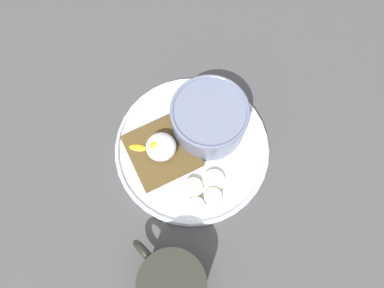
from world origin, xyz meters
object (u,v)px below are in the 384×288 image
toast_slice (162,152)px  banana_slice_left (214,180)px  banana_slice_front (193,188)px  banana_slice_back (196,205)px  poached_egg (160,147)px  banana_slice_right (213,197)px  oatmeal_bowl (209,118)px  coffee_mug (172,282)px

toast_slice → banana_slice_left: bearing=-39.3°
banana_slice_left → banana_slice_front: bearing=-169.1°
banana_slice_left → banana_slice_back: size_ratio=1.64×
toast_slice → banana_slice_back: banana_slice_back is taller
banana_slice_front → banana_slice_left: (3.48, 0.67, -0.21)cm
banana_slice_front → banana_slice_left: banana_slice_front is taller
banana_slice_back → poached_egg: bearing=113.1°
banana_slice_right → banana_slice_back: bearing=-163.9°
poached_egg → banana_slice_front: (4.10, -6.80, -2.35)cm
banana_slice_back → banana_slice_right: (2.89, 0.83, 0.03)cm
oatmeal_bowl → banana_slice_right: 12.56cm
banana_slice_back → banana_slice_left: bearing=45.2°
banana_slice_back → coffee_mug: bearing=-116.7°
banana_slice_front → toast_slice: bearing=120.4°
oatmeal_bowl → toast_slice: size_ratio=0.95×
banana_slice_right → banana_slice_left: bearing=77.5°
toast_slice → banana_slice_front: bearing=-59.6°
banana_slice_back → banana_slice_right: same height
poached_egg → banana_slice_front: 8.28cm
poached_egg → coffee_mug: (-1.14, -20.08, 0.35)cm
oatmeal_bowl → banana_slice_front: oatmeal_bowl is taller
banana_slice_left → coffee_mug: 16.70cm
banana_slice_back → coffee_mug: 11.99cm
banana_slice_front → banana_slice_left: 3.56cm
oatmeal_bowl → poached_egg: 9.11cm
oatmeal_bowl → banana_slice_front: 11.41cm
banana_slice_front → banana_slice_back: size_ratio=1.44×
banana_slice_left → banana_slice_back: 4.95cm
poached_egg → banana_slice_front: size_ratio=1.81×
poached_egg → toast_slice: bearing=-15.8°
banana_slice_front → banana_slice_right: (2.89, -2.00, 0.04)cm
banana_slice_front → banana_slice_back: (0.01, -2.84, 0.01)cm
toast_slice → coffee_mug: bearing=-93.6°
oatmeal_bowl → coffee_mug: size_ratio=1.07×
oatmeal_bowl → coffee_mug: bearing=-112.3°
poached_egg → banana_slice_back: poached_egg is taller
banana_slice_front → banana_slice_back: same height
banana_slice_front → banana_slice_right: same height
banana_slice_front → banana_slice_back: bearing=-89.9°
poached_egg → banana_slice_right: poached_egg is taller
toast_slice → banana_slice_left: (7.46, -6.10, -0.20)cm
poached_egg → oatmeal_bowl: bearing=21.7°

